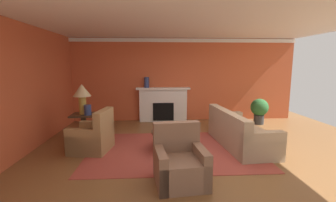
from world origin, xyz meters
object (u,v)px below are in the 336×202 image
at_px(armchair_facing_fireplace, 180,164).
at_px(table_lamp, 82,93).
at_px(sofa, 239,134).
at_px(side_table, 84,126).
at_px(fireplace, 163,105).
at_px(coffee_table, 174,136).
at_px(armchair_near_window, 93,138).
at_px(potted_plant, 259,109).
at_px(vase_on_side_table, 88,110).
at_px(vase_mantel_left, 147,82).

relative_size(armchair_facing_fireplace, table_lamp, 1.27).
distance_m(sofa, side_table, 3.83).
bearing_deg(table_lamp, fireplace, 43.76).
distance_m(sofa, coffee_table, 1.59).
distance_m(fireplace, table_lamp, 2.96).
bearing_deg(side_table, armchair_near_window, -60.76).
xyz_separation_m(fireplace, sofa, (1.70, -2.57, -0.25)).
relative_size(table_lamp, potted_plant, 0.90).
relative_size(armchair_near_window, side_table, 1.36).
xyz_separation_m(sofa, vase_on_side_table, (-3.63, 0.46, 0.53)).
bearing_deg(vase_mantel_left, fireplace, 5.13).
xyz_separation_m(coffee_table, side_table, (-2.21, 0.77, 0.06)).
height_order(sofa, vase_mantel_left, vase_mantel_left).
bearing_deg(potted_plant, vase_mantel_left, 171.83).
height_order(sofa, armchair_near_window, armchair_near_window).
distance_m(side_table, vase_on_side_table, 0.47).
bearing_deg(side_table, potted_plant, 15.27).
height_order(fireplace, table_lamp, table_lamp).
xyz_separation_m(coffee_table, vase_mantel_left, (-0.68, 2.71, 1.00)).
bearing_deg(potted_plant, fireplace, 169.52).
relative_size(fireplace, potted_plant, 2.16).
xyz_separation_m(armchair_facing_fireplace, vase_on_side_table, (-2.04, 2.10, 0.52)).
bearing_deg(armchair_near_window, armchair_facing_fireplace, -40.12).
xyz_separation_m(side_table, potted_plant, (5.19, 1.42, 0.09)).
relative_size(coffee_table, potted_plant, 1.20).
bearing_deg(vase_on_side_table, side_table, 141.34).
bearing_deg(potted_plant, sofa, -125.16).
height_order(sofa, armchair_facing_fireplace, armchair_facing_fireplace).
xyz_separation_m(fireplace, side_table, (-2.08, -1.99, -0.15)).
distance_m(table_lamp, potted_plant, 5.42).
height_order(armchair_facing_fireplace, coffee_table, armchair_facing_fireplace).
xyz_separation_m(armchair_near_window, potted_plant, (4.78, 2.13, 0.19)).
bearing_deg(coffee_table, armchair_near_window, 178.39).
height_order(fireplace, sofa, fireplace).
height_order(armchair_near_window, vase_mantel_left, vase_mantel_left).
relative_size(armchair_facing_fireplace, vase_mantel_left, 2.70).
distance_m(fireplace, side_table, 2.88).
bearing_deg(sofa, vase_on_side_table, 172.81).
bearing_deg(vase_on_side_table, sofa, -7.19).
xyz_separation_m(fireplace, vase_on_side_table, (-1.93, -2.11, 0.28)).
distance_m(armchair_facing_fireplace, vase_on_side_table, 2.97).
xyz_separation_m(armchair_facing_fireplace, side_table, (-2.19, 2.22, 0.09)).
bearing_deg(potted_plant, coffee_table, -143.76).
bearing_deg(fireplace, sofa, -56.47).
height_order(fireplace, armchair_facing_fireplace, fireplace).
xyz_separation_m(fireplace, potted_plant, (3.11, -0.57, -0.06)).
bearing_deg(potted_plant, armchair_near_window, -155.98).
relative_size(armchair_near_window, vase_mantel_left, 2.70).
distance_m(armchair_near_window, table_lamp, 1.23).
bearing_deg(sofa, armchair_near_window, -177.66).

